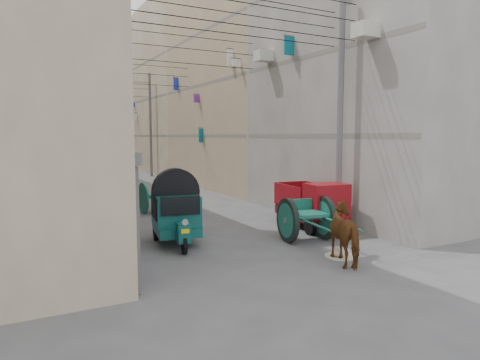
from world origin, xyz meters
TOP-DOWN VIEW (x-y plane):
  - ground at (0.00, 0.00)m, footprint 140.00×140.00m
  - building_row_right at (8.00, 34.13)m, footprint 8.00×62.00m
  - end_cap_building at (0.00, 66.00)m, footprint 22.00×10.00m
  - shutters_left at (-3.92, 10.38)m, footprint 0.18×14.40m
  - signboards at (-0.01, 21.66)m, footprint 8.22×40.52m
  - ac_units at (3.65, 7.67)m, footprint 0.70×6.55m
  - utility_poles at (0.00, 17.00)m, footprint 7.40×22.20m
  - overhead_cables at (0.00, 14.40)m, footprint 7.40×22.52m
  - auto_rickshaw at (-1.83, 6.92)m, footprint 1.67×2.52m
  - tonga_cart at (1.80, 5.35)m, footprint 1.59×3.11m
  - mini_truck at (3.02, 6.48)m, footprint 1.62×3.07m
  - second_cart at (-0.67, 12.28)m, footprint 1.52×1.36m
  - feed_sack at (1.56, 3.51)m, footprint 0.53×0.43m
  - horse at (1.36, 3.00)m, footprint 1.31×1.95m
  - distant_car_white at (-1.89, 19.58)m, footprint 2.27×3.78m
  - distant_car_grey at (1.65, 29.96)m, footprint 2.47×4.22m
  - distant_car_green at (0.41, 32.18)m, footprint 2.58×4.65m

SIDE VIEW (x-z plane):
  - ground at x=0.00m, z-range 0.00..0.00m
  - feed_sack at x=1.56m, z-range 0.00..0.27m
  - distant_car_white at x=-1.89m, z-range 0.00..1.21m
  - distant_car_green at x=0.41m, z-range 0.00..1.27m
  - distant_car_grey at x=1.65m, z-range 0.00..1.31m
  - second_cart at x=-0.67m, z-range 0.04..1.32m
  - tonga_cart at x=1.80m, z-range 0.03..1.37m
  - horse at x=1.36m, z-range 0.00..1.51m
  - mini_truck at x=3.02m, z-range -0.03..1.62m
  - auto_rickshaw at x=-1.83m, z-range 0.15..1.87m
  - shutters_left at x=-3.92m, z-range 0.06..2.93m
  - signboards at x=-0.01m, z-range 0.59..6.27m
  - utility_poles at x=0.00m, z-range 0.00..8.00m
  - building_row_right at x=8.00m, z-range -0.54..13.46m
  - end_cap_building at x=0.00m, z-range 0.00..13.00m
  - overhead_cables at x=0.00m, z-range 6.20..7.33m
  - ac_units at x=3.65m, z-range 5.76..9.11m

